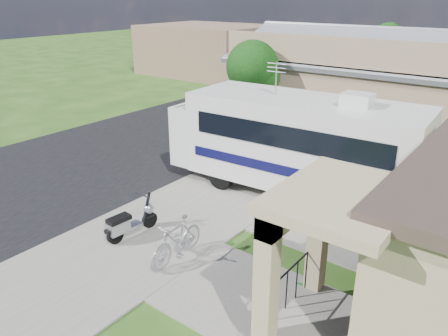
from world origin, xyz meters
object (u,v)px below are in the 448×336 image
Objects in this scene: scooter at (129,223)px; van at (308,77)px; shrub at (398,233)px; bicycle at (177,242)px; motorhome at (294,141)px; garden_hose at (300,293)px; pickup_truck at (256,100)px.

scooter is 22.04m from van.
bicycle is (-4.66, -2.58, -0.70)m from shrub.
shrub is at bearing -65.58° from van.
motorhome is 20.65× the size of garden_hose.
motorhome reaches higher than shrub.
pickup_truck is at bearing 113.37° from bicycle.
van reaches higher than scooter.
shrub is 1.31× the size of bicycle.
van is at bearing 116.65° from garden_hose.
motorhome is 5.99m from garden_hose.
shrub is 2.70m from garden_hose.
bicycle reaches higher than garden_hose.
van is (-7.22, 21.40, 0.38)m from bicycle.
van is at bearing -85.35° from pickup_truck.
shrub is 7.06m from scooter.
scooter is 1.87m from bicycle.
motorhome is 5.04× the size of scooter.
shrub is 0.38× the size of van.
bicycle is 22.58m from van.
scooter is at bearing -173.01° from garden_hose.
shrub reaches higher than bicycle.
bicycle is at bearing -168.56° from garden_hose.
bicycle is 15.51m from pickup_truck.
pickup_truck is (-6.74, 13.96, 0.21)m from bicycle.
van is at bearing 106.22° from bicycle.
scooter is 5.12m from garden_hose.
pickup_truck is 13.28× the size of garden_hose.
shrub is (4.41, -2.97, -0.61)m from motorhome.
pickup_truck is (-4.88, 13.93, 0.27)m from scooter.
scooter is 0.31× the size of pickup_truck.
garden_hose is (9.94, -13.31, -0.68)m from pickup_truck.
scooter is 4.10× the size of garden_hose.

